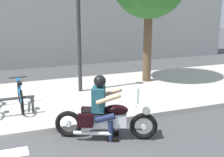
{
  "coord_description": "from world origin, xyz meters",
  "views": [
    {
      "loc": [
        0.36,
        -4.24,
        2.93
      ],
      "look_at": [
        3.12,
        2.97,
        0.96
      ],
      "focal_mm": 48.98,
      "sensor_mm": 36.0,
      "label": 1
    }
  ],
  "objects_px": {
    "bicycle_5": "(20,95)",
    "street_lamp": "(78,10)",
    "motorcycle": "(106,119)",
    "rider": "(102,103)"
  },
  "relations": [
    {
      "from": "bicycle_5",
      "to": "street_lamp",
      "type": "relative_size",
      "value": 0.38
    },
    {
      "from": "motorcycle",
      "to": "rider",
      "type": "relative_size",
      "value": 1.46
    },
    {
      "from": "rider",
      "to": "street_lamp",
      "type": "bearing_deg",
      "value": 83.46
    },
    {
      "from": "rider",
      "to": "motorcycle",
      "type": "bearing_deg",
      "value": -28.21
    },
    {
      "from": "motorcycle",
      "to": "bicycle_5",
      "type": "bearing_deg",
      "value": 125.31
    },
    {
      "from": "rider",
      "to": "street_lamp",
      "type": "distance_m",
      "value": 3.7
    },
    {
      "from": "bicycle_5",
      "to": "street_lamp",
      "type": "bearing_deg",
      "value": 26.73
    },
    {
      "from": "bicycle_5",
      "to": "rider",
      "type": "bearing_deg",
      "value": -55.44
    },
    {
      "from": "rider",
      "to": "bicycle_5",
      "type": "height_order",
      "value": "rider"
    },
    {
      "from": "motorcycle",
      "to": "bicycle_5",
      "type": "xyz_separation_m",
      "value": [
        -1.61,
        2.27,
        0.05
      ]
    }
  ]
}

